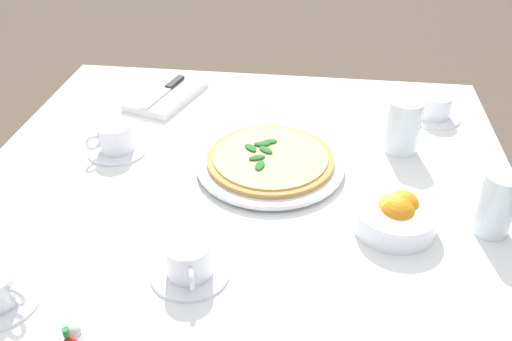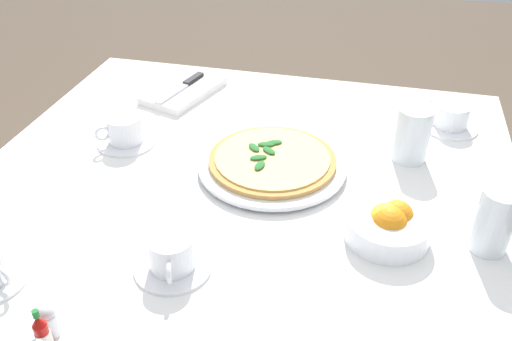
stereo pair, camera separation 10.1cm
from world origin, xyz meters
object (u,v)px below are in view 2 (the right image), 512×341
at_px(water_glass_left_edge, 412,138).
at_px(dinner_knife, 183,86).
at_px(pizza_plate, 272,165).
at_px(napkin_folded, 184,91).
at_px(coffee_cup_right_edge, 172,255).
at_px(coffee_cup_near_right, 451,118).
at_px(citrus_bowl, 388,224).
at_px(hot_sauce_bottle, 43,335).
at_px(water_glass_far_left, 493,225).
at_px(pizza, 272,159).
at_px(coffee_cup_near_left, 125,132).
at_px(pepper_shaker, 49,322).

bearing_deg(water_glass_left_edge, dinner_knife, -107.07).
xyz_separation_m(pizza_plate, napkin_folded, (-0.29, -0.30, -0.00)).
bearing_deg(coffee_cup_right_edge, napkin_folded, -161.52).
height_order(coffee_cup_near_right, citrus_bowl, citrus_bowl).
bearing_deg(hot_sauce_bottle, water_glass_far_left, 120.82).
bearing_deg(dinner_knife, water_glass_left_edge, 87.74).
bearing_deg(napkin_folded, pizza_plate, 63.14).
bearing_deg(napkin_folded, coffee_cup_right_edge, 35.49).
bearing_deg(coffee_cup_near_right, dinner_knife, -91.47).
bearing_deg(pizza_plate, coffee_cup_near_right, 126.20).
bearing_deg(coffee_cup_right_edge, pizza, 163.41).
xyz_separation_m(pizza, water_glass_far_left, (0.15, 0.41, 0.03)).
bearing_deg(water_glass_far_left, dinner_knife, -121.48).
bearing_deg(dinner_knife, pizza_plate, 61.27).
relative_size(pizza_plate, coffee_cup_right_edge, 2.38).
relative_size(coffee_cup_near_left, dinner_knife, 0.67).
distance_m(pizza_plate, citrus_bowl, 0.29).
xyz_separation_m(coffee_cup_near_right, coffee_cup_near_left, (0.25, -0.71, 0.00)).
height_order(coffee_cup_near_left, hot_sauce_bottle, hot_sauce_bottle).
relative_size(dinner_knife, citrus_bowl, 1.29).
bearing_deg(water_glass_far_left, citrus_bowl, -86.30).
distance_m(coffee_cup_right_edge, coffee_cup_near_left, 0.43).
relative_size(water_glass_left_edge, dinner_knife, 0.62).
bearing_deg(pepper_shaker, pizza_plate, 155.97).
bearing_deg(water_glass_left_edge, citrus_bowl, -7.20).
bearing_deg(dinner_knife, pizza, 61.25).
height_order(pizza, water_glass_left_edge, water_glass_left_edge).
height_order(napkin_folded, dinner_knife, dinner_knife).
height_order(water_glass_far_left, dinner_knife, water_glass_far_left).
relative_size(water_glass_left_edge, napkin_folded, 0.48).
relative_size(pizza_plate, pizza, 1.16).
height_order(coffee_cup_right_edge, water_glass_far_left, water_glass_far_left).
bearing_deg(pepper_shaker, napkin_folded, -173.93).
distance_m(coffee_cup_near_left, pepper_shaker, 0.53).
distance_m(coffee_cup_near_right, pepper_shaker, 0.96).
distance_m(pizza, hot_sauce_bottle, 0.56).
distance_m(napkin_folded, pepper_shaker, 0.79).
relative_size(water_glass_far_left, citrus_bowl, 0.80).
relative_size(coffee_cup_near_left, pepper_shaker, 2.31).
relative_size(coffee_cup_right_edge, citrus_bowl, 0.87).
bearing_deg(pizza, coffee_cup_right_edge, -16.59).
relative_size(coffee_cup_near_right, coffee_cup_near_left, 1.00).
bearing_deg(hot_sauce_bottle, citrus_bowl, 128.50).
bearing_deg(citrus_bowl, dinner_knife, -129.42).
height_order(napkin_folded, hot_sauce_bottle, hot_sauce_bottle).
bearing_deg(citrus_bowl, coffee_cup_near_right, 163.52).
xyz_separation_m(coffee_cup_near_left, water_glass_far_left, (0.17, 0.75, 0.02)).
bearing_deg(napkin_folded, citrus_bowl, 67.39).
distance_m(pizza_plate, coffee_cup_right_edge, 0.34).
bearing_deg(napkin_folded, dinner_knife, 2.21).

